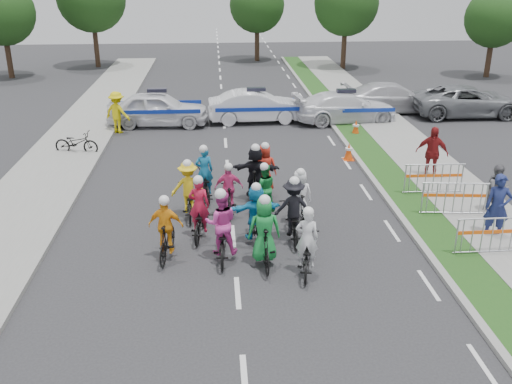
{
  "coord_description": "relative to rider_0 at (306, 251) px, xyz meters",
  "views": [
    {
      "loc": [
        -0.41,
        -11.53,
        7.21
      ],
      "look_at": [
        0.7,
        3.57,
        1.1
      ],
      "focal_mm": 40.0,
      "sensor_mm": 36.0,
      "label": 1
    }
  ],
  "objects": [
    {
      "name": "ground",
      "position": [
        -1.74,
        -0.85,
        -0.6
      ],
      "size": [
        90.0,
        90.0,
        0.0
      ],
      "primitive_type": "plane",
      "color": "#28282B",
      "rests_on": "ground"
    },
    {
      "name": "curb_right",
      "position": [
        3.36,
        4.15,
        -0.54
      ],
      "size": [
        0.2,
        60.0,
        0.12
      ],
      "primitive_type": "cube",
      "color": "gray",
      "rests_on": "ground"
    },
    {
      "name": "grass_strip",
      "position": [
        4.06,
        4.15,
        -0.55
      ],
      "size": [
        1.2,
        60.0,
        0.11
      ],
      "primitive_type": "cube",
      "color": "#184616",
      "rests_on": "ground"
    },
    {
      "name": "sidewalk_right",
      "position": [
        5.86,
        4.15,
        -0.54
      ],
      "size": [
        2.4,
        60.0,
        0.13
      ],
      "primitive_type": "cube",
      "color": "gray",
      "rests_on": "ground"
    },
    {
      "name": "sidewalk_left",
      "position": [
        -8.24,
        4.15,
        -0.54
      ],
      "size": [
        3.0,
        60.0,
        0.13
      ],
      "primitive_type": "cube",
      "color": "gray",
      "rests_on": "ground"
    },
    {
      "name": "rider_0",
      "position": [
        0.0,
        0.0,
        0.0
      ],
      "size": [
        0.92,
        1.86,
        1.82
      ],
      "rotation": [
        0.0,
        0.0,
        2.97
      ],
      "color": "black",
      "rests_on": "ground"
    },
    {
      "name": "rider_1",
      "position": [
        -1.01,
        0.46,
        0.16
      ],
      "size": [
        0.84,
        1.89,
        1.97
      ],
      "rotation": [
        0.0,
        0.0,
        3.18
      ],
      "color": "black",
      "rests_on": "ground"
    },
    {
      "name": "rider_2",
      "position": [
        -2.08,
        0.88,
        0.13
      ],
      "size": [
        0.84,
        1.96,
        1.99
      ],
      "rotation": [
        0.0,
        0.0,
        3.12
      ],
      "color": "black",
      "rests_on": "ground"
    },
    {
      "name": "rider_3",
      "position": [
        -3.49,
        1.0,
        0.09
      ],
      "size": [
        0.95,
        1.76,
        1.8
      ],
      "rotation": [
        0.0,
        0.0,
        3.0
      ],
      "color": "black",
      "rests_on": "ground"
    },
    {
      "name": "rider_4",
      "position": [
        -0.09,
        1.81,
        0.14
      ],
      "size": [
        1.06,
        1.88,
        1.91
      ],
      "rotation": [
        0.0,
        0.0,
        3.13
      ],
      "color": "black",
      "rests_on": "ground"
    },
    {
      "name": "rider_5",
      "position": [
        -1.12,
        1.7,
        0.16
      ],
      "size": [
        1.49,
        1.77,
        1.81
      ],
      "rotation": [
        0.0,
        0.0,
        3.3
      ],
      "color": "black",
      "rests_on": "ground"
    },
    {
      "name": "rider_6",
      "position": [
        -2.67,
        2.22,
        0.01
      ],
      "size": [
        0.87,
        1.89,
        1.86
      ],
      "rotation": [
        0.0,
        0.0,
        3.01
      ],
      "color": "black",
      "rests_on": "ground"
    },
    {
      "name": "rider_7",
      "position": [
        0.24,
        2.84,
        0.09
      ],
      "size": [
        0.81,
        1.74,
        1.77
      ],
      "rotation": [
        0.0,
        0.0,
        3.29
      ],
      "color": "black",
      "rests_on": "ground"
    },
    {
      "name": "rider_8",
      "position": [
        -0.75,
        3.5,
        0.05
      ],
      "size": [
        0.76,
        1.74,
        1.74
      ],
      "rotation": [
        0.0,
        0.0,
        3.21
      ],
      "color": "black",
      "rests_on": "ground"
    },
    {
      "name": "rider_9",
      "position": [
        -1.81,
        3.62,
        0.06
      ],
      "size": [
        0.87,
        1.64,
        1.72
      ],
      "rotation": [
        0.0,
        0.0,
        3.15
      ],
      "color": "black",
      "rests_on": "ground"
    },
    {
      "name": "rider_10",
      "position": [
        -3.02,
        3.59,
        0.12
      ],
      "size": [
        1.06,
        1.85,
        1.86
      ],
      "rotation": [
        0.0,
        0.0,
        3.19
      ],
      "color": "black",
      "rests_on": "ground"
    },
    {
      "name": "rider_11",
      "position": [
        -0.92,
        4.75,
        0.21
      ],
      "size": [
        1.6,
        1.9,
        1.94
      ],
      "rotation": [
        0.0,
        0.0,
        2.99
      ],
      "color": "black",
      "rests_on": "ground"
    },
    {
      "name": "rider_12",
      "position": [
        -2.56,
        5.03,
        0.01
      ],
      "size": [
        0.89,
        1.89,
        1.85
      ],
      "rotation": [
        0.0,
        0.0,
        3.29
      ],
      "color": "black",
      "rests_on": "ground"
    },
    {
      "name": "rider_13",
      "position": [
        -0.58,
        5.16,
        0.12
      ],
      "size": [
        0.82,
        1.8,
        1.86
      ],
      "rotation": [
        0.0,
        0.0,
        3.04
      ],
      "color": "black",
      "rests_on": "ground"
    },
    {
      "name": "police_car_0",
      "position": [
        -4.83,
        14.27,
        0.2
      ],
      "size": [
        4.8,
        2.14,
        1.6
      ],
      "primitive_type": "imported",
      "rotation": [
        0.0,
        0.0,
        1.52
      ],
      "color": "white",
      "rests_on": "ground"
    },
    {
      "name": "police_car_1",
      "position": [
        -0.18,
        14.59,
        0.15
      ],
      "size": [
        4.66,
        1.83,
        1.51
      ],
      "primitive_type": "imported",
      "rotation": [
        0.0,
        0.0,
        1.62
      ],
      "color": "white",
      "rests_on": "ground"
    },
    {
      "name": "police_car_2",
      "position": [
        4.11,
        14.23,
        0.12
      ],
      "size": [
        5.19,
        2.59,
        1.45
      ],
      "primitive_type": "imported",
      "rotation": [
        0.0,
        0.0,
        1.69
      ],
      "color": "white",
      "rests_on": "ground"
    },
    {
      "name": "civilian_sedan",
      "position": [
        6.97,
        16.07,
        0.14
      ],
      "size": [
        5.24,
        2.39,
        1.49
      ],
      "primitive_type": "imported",
      "rotation": [
        0.0,
        0.0,
        1.63
      ],
      "color": "#BAB9BF",
      "rests_on": "ground"
    },
    {
      "name": "civilian_suv",
      "position": [
        10.48,
        14.95,
        0.16
      ],
      "size": [
        5.51,
        2.61,
        1.52
      ],
      "primitive_type": "imported",
      "rotation": [
        0.0,
        0.0,
        1.55
      ],
      "color": "gray",
      "rests_on": "ground"
    },
    {
      "name": "spectator_0",
      "position": [
        5.56,
        1.51,
        0.34
      ],
      "size": [
        0.79,
        0.63,
        1.89
      ],
      "primitive_type": "imported",
      "rotation": [
        0.0,
        0.0,
        -0.29
      ],
      "color": "navy",
      "rests_on": "ground"
    },
    {
      "name": "spectator_1",
      "position": [
        6.31,
        3.06,
        0.2
      ],
      "size": [
        0.9,
        0.77,
        1.6
      ],
      "primitive_type": "imported",
      "rotation": [
        0.0,
        0.0,
        0.23
      ],
      "color": "#56555A",
      "rests_on": "ground"
    },
    {
      "name": "spectator_2",
      "position": [
        5.45,
        6.31,
        0.35
      ],
      "size": [
        1.21,
        0.91,
        1.91
      ],
      "primitive_type": "imported",
      "rotation": [
        0.0,
        0.0,
        -0.45
      ],
      "color": "maroon",
      "rests_on": "ground"
    },
    {
      "name": "marshal_hiviz",
      "position": [
        -6.56,
        13.13,
        0.34
      ],
      "size": [
        1.4,
        1.18,
        1.88
      ],
      "primitive_type": "imported",
      "rotation": [
        0.0,
        0.0,
        2.66
      ],
      "color": "#DBC80B",
      "rests_on": "ground"
    },
    {
      "name": "barrier_0",
      "position": [
        4.96,
        0.46,
        -0.04
      ],
      "size": [
        2.0,
        0.52,
        1.12
      ],
      "primitive_type": null,
      "rotation": [
        0.0,
        0.0,
        0.01
      ],
      "color": "#A5A8AD",
      "rests_on": "ground"
    },
    {
      "name": "barrier_1",
      "position": [
        4.96,
        2.96,
        -0.04
      ],
      "size": [
        2.04,
        0.7,
        1.12
      ],
      "primitive_type": null,
      "rotation": [
        0.0,
        0.0,
        -0.1
      ],
      "color": "#A5A8AD",
      "rests_on": "ground"
    },
    {
      "name": "barrier_2",
      "position": [
        4.96,
        4.68,
        -0.04
      ],
      "size": [
        2.01,
        0.54,
        1.12
      ],
      "primitive_type": null,
      "rotation": [
        0.0,
        0.0,
        -0.02
      ],
      "color": "#A5A8AD",
      "rests_on": "ground"
    },
    {
      "name": "cone_0",
      "position": [
        3.02,
        8.55,
        -0.26
      ],
      "size": [
        0.4,
        0.4,
        0.7
      ],
      "color": "#F24C0C",
      "rests_on": "ground"
    },
    {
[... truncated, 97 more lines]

